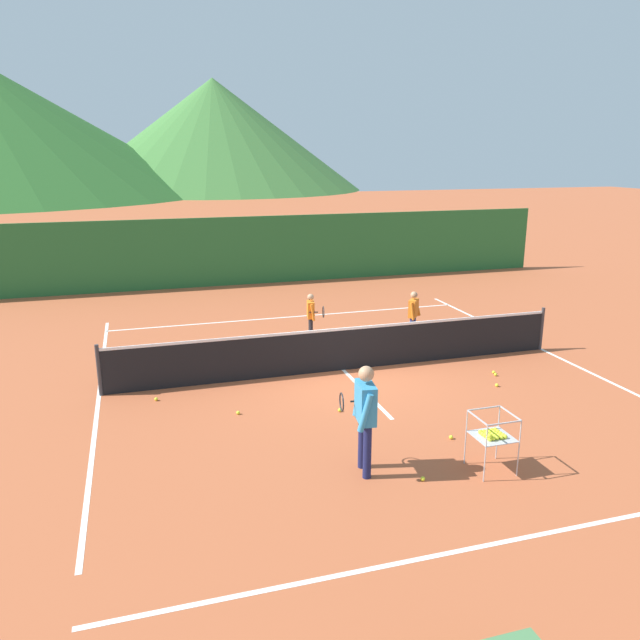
# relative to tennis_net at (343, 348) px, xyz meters

# --- Properties ---
(ground_plane) EXTENTS (120.00, 120.00, 0.00)m
(ground_plane) POSITION_rel_tennis_net_xyz_m (0.00, 0.00, -0.50)
(ground_plane) COLOR #B25633
(line_baseline_near) EXTENTS (10.25, 0.08, 0.01)m
(line_baseline_near) POSITION_rel_tennis_net_xyz_m (0.00, -6.48, -0.50)
(line_baseline_near) COLOR white
(line_baseline_near) RESTS_ON ground
(line_baseline_far) EXTENTS (10.25, 0.08, 0.01)m
(line_baseline_far) POSITION_rel_tennis_net_xyz_m (0.00, 4.74, -0.50)
(line_baseline_far) COLOR white
(line_baseline_far) RESTS_ON ground
(line_sideline_west) EXTENTS (0.08, 11.22, 0.01)m
(line_sideline_west) POSITION_rel_tennis_net_xyz_m (-5.12, 0.00, -0.50)
(line_sideline_west) COLOR white
(line_sideline_west) RESTS_ON ground
(line_sideline_east) EXTENTS (0.08, 11.22, 0.01)m
(line_sideline_east) POSITION_rel_tennis_net_xyz_m (5.12, 0.00, -0.50)
(line_sideline_east) COLOR white
(line_sideline_east) RESTS_ON ground
(line_service_center) EXTENTS (0.08, 5.49, 0.01)m
(line_service_center) POSITION_rel_tennis_net_xyz_m (0.00, 0.00, -0.50)
(line_service_center) COLOR white
(line_service_center) RESTS_ON ground
(tennis_net) EXTENTS (10.24, 0.08, 1.05)m
(tennis_net) POSITION_rel_tennis_net_xyz_m (0.00, 0.00, 0.00)
(tennis_net) COLOR #333338
(tennis_net) RESTS_ON ground
(instructor) EXTENTS (0.44, 0.80, 1.69)m
(instructor) POSITION_rel_tennis_net_xyz_m (-1.17, -4.36, 0.52)
(instructor) COLOR #191E4C
(instructor) RESTS_ON ground
(student_0) EXTENTS (0.41, 0.65, 1.23)m
(student_0) POSITION_rel_tennis_net_xyz_m (-0.07, 2.32, 0.24)
(student_0) COLOR black
(student_0) RESTS_ON ground
(student_1) EXTENTS (0.46, 0.47, 1.29)m
(student_1) POSITION_rel_tennis_net_xyz_m (2.40, 1.56, 0.27)
(student_1) COLOR navy
(student_1) RESTS_ON ground
(ball_cart) EXTENTS (0.58, 0.58, 0.90)m
(ball_cart) POSITION_rel_tennis_net_xyz_m (0.69, -4.85, 0.08)
(ball_cart) COLOR #B7B7BC
(ball_cart) RESTS_ON ground
(tennis_ball_0) EXTENTS (0.07, 0.07, 0.07)m
(tennis_ball_0) POSITION_rel_tennis_net_xyz_m (-4.05, -0.61, -0.47)
(tennis_ball_0) COLOR yellow
(tennis_ball_0) RESTS_ON ground
(tennis_ball_1) EXTENTS (0.07, 0.07, 0.07)m
(tennis_ball_1) POSITION_rel_tennis_net_xyz_m (3.07, -1.17, -0.47)
(tennis_ball_1) COLOR yellow
(tennis_ball_1) RESTS_ON ground
(tennis_ball_2) EXTENTS (0.07, 0.07, 0.07)m
(tennis_ball_2) POSITION_rel_tennis_net_xyz_m (3.02, -1.31, -0.47)
(tennis_ball_2) COLOR yellow
(tennis_ball_2) RESTS_ON ground
(tennis_ball_4) EXTENTS (0.07, 0.07, 0.07)m
(tennis_ball_4) POSITION_rel_tennis_net_xyz_m (-0.43, -4.85, -0.47)
(tennis_ball_4) COLOR yellow
(tennis_ball_4) RESTS_ON ground
(tennis_ball_5) EXTENTS (0.07, 0.07, 0.07)m
(tennis_ball_5) POSITION_rel_tennis_net_xyz_m (-0.80, -2.14, -0.47)
(tennis_ball_5) COLOR yellow
(tennis_ball_5) RESTS_ON ground
(tennis_ball_6) EXTENTS (0.07, 0.07, 0.07)m
(tennis_ball_6) POSITION_rel_tennis_net_xyz_m (2.70, -1.87, -0.47)
(tennis_ball_6) COLOR yellow
(tennis_ball_6) RESTS_ON ground
(tennis_ball_7) EXTENTS (0.07, 0.07, 0.07)m
(tennis_ball_7) POSITION_rel_tennis_net_xyz_m (-2.63, -1.71, -0.47)
(tennis_ball_7) COLOR yellow
(tennis_ball_7) RESTS_ON ground
(tennis_ball_8) EXTENTS (0.07, 0.07, 0.07)m
(tennis_ball_8) POSITION_rel_tennis_net_xyz_m (0.63, -3.75, -0.47)
(tennis_ball_8) COLOR yellow
(tennis_ball_8) RESTS_ON ground
(windscreen_fence) EXTENTS (22.54, 0.08, 2.45)m
(windscreen_fence) POSITION_rel_tennis_net_xyz_m (0.00, 9.71, 0.72)
(windscreen_fence) COLOR #286B33
(windscreen_fence) RESTS_ON ground
(hill_0) EXTENTS (36.71, 36.71, 13.47)m
(hill_0) POSITION_rel_tennis_net_xyz_m (6.45, 68.88, 6.24)
(hill_0) COLOR #427A38
(hill_0) RESTS_ON ground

